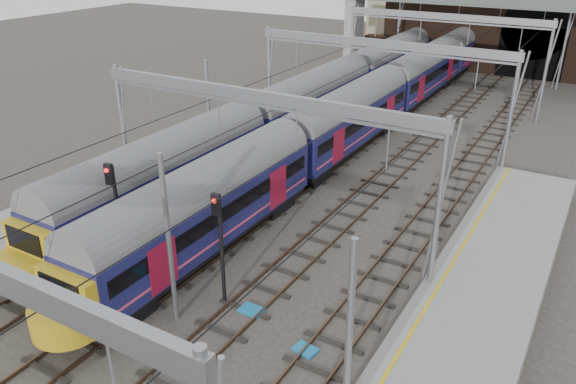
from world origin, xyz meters
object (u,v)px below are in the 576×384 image
Objects in this scene: train_main at (390,93)px; signal_near_left at (116,205)px; signal_near_centre at (220,236)px; train_second at (310,103)px.

train_main is 12.04× the size of signal_near_left.
signal_near_left reaches higher than signal_near_centre.
train_second is 20.64m from signal_near_left.
train_second is 9.22× the size of signal_near_left.
train_main is 1.31× the size of train_second.
signal_near_centre is at bearing -71.06° from train_second.
train_second is 21.47m from signal_near_centre.
train_second is at bearing 99.67° from signal_near_centre.
signal_near_centre is (6.96, -20.30, 0.67)m from train_second.
signal_near_left is 1.04× the size of signal_near_centre.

